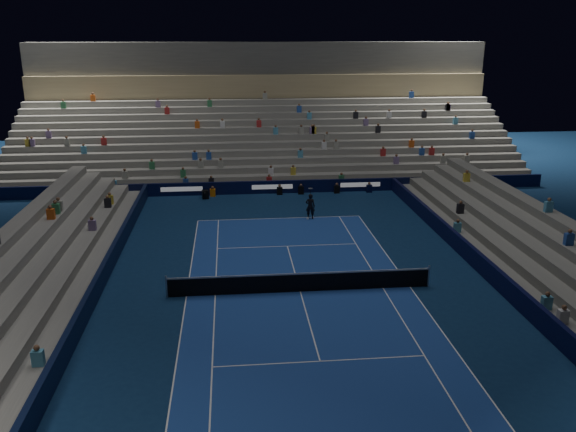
# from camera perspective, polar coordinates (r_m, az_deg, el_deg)

# --- Properties ---
(ground) EXTENTS (90.00, 90.00, 0.00)m
(ground) POSITION_cam_1_polar(r_m,az_deg,el_deg) (28.88, 1.19, -7.34)
(ground) COLOR #0B2245
(ground) RESTS_ON ground
(court_surface) EXTENTS (10.97, 23.77, 0.01)m
(court_surface) POSITION_cam_1_polar(r_m,az_deg,el_deg) (28.88, 1.19, -7.33)
(court_surface) COLOR navy
(court_surface) RESTS_ON ground
(sponsor_barrier_far) EXTENTS (44.00, 0.25, 1.00)m
(sponsor_barrier_far) POSITION_cam_1_polar(r_m,az_deg,el_deg) (46.13, -1.55, 2.83)
(sponsor_barrier_far) COLOR black
(sponsor_barrier_far) RESTS_ON ground
(sponsor_barrier_east) EXTENTS (0.25, 37.00, 1.00)m
(sponsor_barrier_east) POSITION_cam_1_polar(r_m,az_deg,el_deg) (31.28, 19.21, -5.36)
(sponsor_barrier_east) COLOR black
(sponsor_barrier_east) RESTS_ON ground
(sponsor_barrier_west) EXTENTS (0.25, 37.00, 1.00)m
(sponsor_barrier_west) POSITION_cam_1_polar(r_m,az_deg,el_deg) (29.23, -18.18, -6.88)
(sponsor_barrier_west) COLOR black
(sponsor_barrier_west) RESTS_ON ground
(grandstand_main) EXTENTS (44.00, 15.20, 11.20)m
(grandstand_main) POSITION_cam_1_polar(r_m,az_deg,el_deg) (54.74, -2.30, 8.20)
(grandstand_main) COLOR slate
(grandstand_main) RESTS_ON ground
(grandstand_east) EXTENTS (5.00, 37.00, 2.50)m
(grandstand_east) POSITION_cam_1_polar(r_m,az_deg,el_deg) (32.72, 24.82, -4.25)
(grandstand_east) COLOR slate
(grandstand_east) RESTS_ON ground
(grandstand_west) EXTENTS (5.00, 37.00, 2.50)m
(grandstand_west) POSITION_cam_1_polar(r_m,az_deg,el_deg) (30.03, -24.76, -6.12)
(grandstand_west) COLOR slate
(grandstand_west) RESTS_ON ground
(tennis_net) EXTENTS (12.90, 0.10, 1.10)m
(tennis_net) POSITION_cam_1_polar(r_m,az_deg,el_deg) (28.67, 1.20, -6.42)
(tennis_net) COLOR #B2B2B7
(tennis_net) RESTS_ON ground
(tennis_player) EXTENTS (0.72, 0.55, 1.75)m
(tennis_player) POSITION_cam_1_polar(r_m,az_deg,el_deg) (39.65, 2.17, 0.95)
(tennis_player) COLOR black
(tennis_player) RESTS_ON ground
(broadcast_camera) EXTENTS (0.56, 0.97, 0.62)m
(broadcast_camera) POSITION_cam_1_polar(r_m,az_deg,el_deg) (45.12, -8.01, 2.09)
(broadcast_camera) COLOR black
(broadcast_camera) RESTS_ON ground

